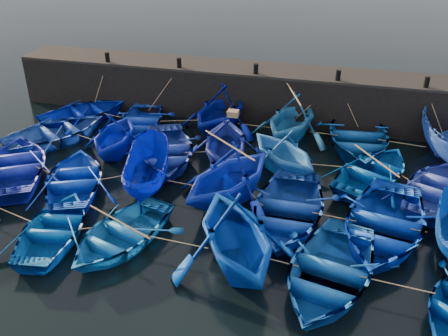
% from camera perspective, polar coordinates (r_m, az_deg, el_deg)
% --- Properties ---
extents(ground, '(120.00, 120.00, 0.00)m').
position_cam_1_polar(ground, '(18.03, -2.52, -6.75)').
color(ground, black).
rests_on(ground, ground).
extents(quay_wall, '(26.00, 2.50, 2.50)m').
position_cam_1_polar(quay_wall, '(26.53, 3.93, 8.50)').
color(quay_wall, black).
rests_on(quay_wall, ground).
extents(quay_top, '(26.00, 2.50, 0.12)m').
position_cam_1_polar(quay_top, '(26.10, 4.03, 11.19)').
color(quay_top, black).
rests_on(quay_top, quay_wall).
extents(bollard_0, '(0.24, 0.24, 0.50)m').
position_cam_1_polar(bollard_0, '(27.69, -13.20, 12.24)').
color(bollard_0, black).
rests_on(bollard_0, quay_top).
extents(bollard_1, '(0.24, 0.24, 0.50)m').
position_cam_1_polar(bollard_1, '(26.15, -5.16, 11.90)').
color(bollard_1, black).
rests_on(bollard_1, quay_top).
extents(bollard_2, '(0.24, 0.24, 0.50)m').
position_cam_1_polar(bollard_2, '(25.16, 3.66, 11.26)').
color(bollard_2, black).
rests_on(bollard_2, quay_top).
extents(bollard_3, '(0.24, 0.24, 0.50)m').
position_cam_1_polar(bollard_3, '(24.78, 12.92, 10.31)').
color(bollard_3, black).
rests_on(bollard_3, quay_top).
extents(bollard_4, '(0.24, 0.24, 0.50)m').
position_cam_1_polar(bollard_4, '(25.05, 22.16, 9.09)').
color(bollard_4, black).
rests_on(bollard_4, quay_top).
extents(boat_0, '(5.53, 5.68, 0.96)m').
position_cam_1_polar(boat_0, '(27.10, -15.69, 6.16)').
color(boat_0, '#001698').
rests_on(boat_0, ground).
extents(boat_1, '(4.06, 5.07, 0.94)m').
position_cam_1_polar(boat_1, '(25.44, -9.59, 5.32)').
color(boat_1, '#0E2FB4').
rests_on(boat_1, ground).
extents(boat_2, '(4.84, 5.33, 2.42)m').
position_cam_1_polar(boat_2, '(24.54, -0.45, 6.72)').
color(boat_2, '#000A78').
rests_on(boat_2, ground).
extents(boat_3, '(4.80, 5.25, 2.35)m').
position_cam_1_polar(boat_3, '(23.90, 7.76, 5.71)').
color(boat_3, '#2069A9').
rests_on(boat_3, ground).
extents(boat_4, '(4.74, 6.21, 1.20)m').
position_cam_1_polar(boat_4, '(23.96, 15.05, 3.50)').
color(boat_4, navy).
rests_on(boat_4, ground).
extents(boat_6, '(5.77, 6.12, 1.03)m').
position_cam_1_polar(boat_6, '(25.09, -18.61, 3.93)').
color(boat_6, '#1E4290').
rests_on(boat_6, ground).
extents(boat_7, '(3.72, 4.21, 2.07)m').
position_cam_1_polar(boat_7, '(22.89, -12.36, 3.81)').
color(boat_7, '#031498').
rests_on(boat_7, ground).
extents(boat_8, '(5.33, 6.14, 1.07)m').
position_cam_1_polar(boat_8, '(22.15, -6.71, 1.99)').
color(boat_8, '#213895').
rests_on(boat_8, ground).
extents(boat_9, '(4.73, 5.21, 2.36)m').
position_cam_1_polar(boat_9, '(21.39, 0.23, 3.11)').
color(boat_9, navy).
rests_on(boat_9, ground).
extents(boat_10, '(5.21, 5.21, 2.08)m').
position_cam_1_polar(boat_10, '(21.03, 6.80, 1.98)').
color(boat_10, blue).
rests_on(boat_10, ground).
extents(boat_11, '(5.21, 5.81, 0.99)m').
position_cam_1_polar(boat_11, '(21.35, 16.79, -0.36)').
color(boat_11, '#00428D').
rests_on(boat_11, ground).
extents(boat_12, '(4.99, 5.76, 1.00)m').
position_cam_1_polar(boat_12, '(21.03, 23.41, -2.10)').
color(boat_12, '#3246BD').
rests_on(boat_12, ground).
extents(boat_13, '(5.87, 6.43, 1.09)m').
position_cam_1_polar(boat_13, '(22.57, -22.59, 0.37)').
color(boat_13, '#17249B').
rests_on(boat_13, ground).
extents(boat_14, '(4.93, 5.67, 0.98)m').
position_cam_1_polar(boat_14, '(20.78, -16.63, -1.19)').
color(boat_14, '#0830C0').
rests_on(boat_14, ground).
extents(boat_15, '(2.67, 4.71, 1.72)m').
position_cam_1_polar(boat_15, '(19.96, -8.86, -0.35)').
color(boat_15, '#000F97').
rests_on(boat_15, ground).
extents(boat_16, '(5.71, 6.02, 2.48)m').
position_cam_1_polar(boat_16, '(18.66, 0.55, -0.83)').
color(boat_16, '#071EAA').
rests_on(boat_16, ground).
extents(boat_17, '(3.91, 5.42, 1.11)m').
position_cam_1_polar(boat_17, '(18.11, 7.25, -4.66)').
color(boat_17, navy).
rests_on(boat_17, ground).
extents(boat_18, '(5.08, 6.35, 1.18)m').
position_cam_1_polar(boat_18, '(17.99, 17.74, -6.13)').
color(boat_18, '#0531A9').
rests_on(boat_18, ground).
extents(boat_21, '(3.68, 4.68, 0.88)m').
position_cam_1_polar(boat_21, '(18.17, -18.75, -6.51)').
color(boat_21, '#054C9F').
rests_on(boat_21, ground).
extents(boat_22, '(4.35, 5.19, 0.92)m').
position_cam_1_polar(boat_22, '(17.29, -11.78, -7.32)').
color(boat_22, blue).
rests_on(boat_22, ground).
extents(boat_23, '(6.09, 6.34, 2.58)m').
position_cam_1_polar(boat_23, '(15.53, 1.35, -7.53)').
color(boat_23, '#0137A7').
rests_on(boat_23, ground).
extents(boat_24, '(4.75, 5.89, 1.08)m').
position_cam_1_polar(boat_24, '(15.63, 11.86, -11.50)').
color(boat_24, '#0E4EA2').
rests_on(boat_24, ground).
extents(wooden_crate, '(0.45, 0.39, 0.25)m').
position_cam_1_polar(wooden_crate, '(20.78, 1.04, 6.26)').
color(wooden_crate, olive).
rests_on(wooden_crate, boat_9).
extents(mooring_ropes, '(17.80, 11.72, 2.10)m').
position_cam_1_polar(mooring_ropes, '(21.76, 1.51, 2.72)').
color(mooring_ropes, tan).
rests_on(mooring_ropes, ground).
extents(loose_oars, '(10.59, 11.63, 1.62)m').
position_cam_1_polar(loose_oars, '(19.51, 4.45, 2.07)').
color(loose_oars, '#99724C').
rests_on(loose_oars, ground).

